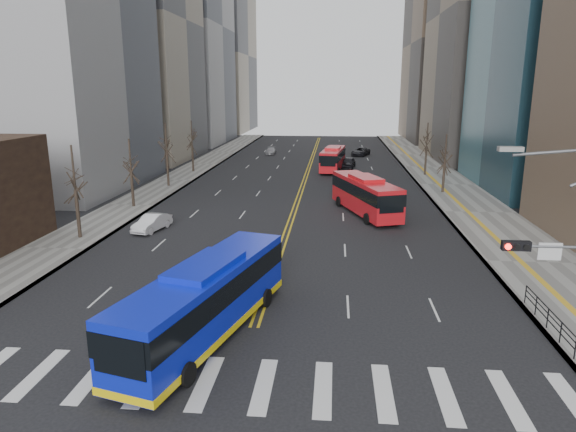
{
  "coord_description": "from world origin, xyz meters",
  "views": [
    {
      "loc": [
        3.8,
        -18.04,
        11.53
      ],
      "look_at": [
        1.12,
        11.26,
        4.18
      ],
      "focal_mm": 32.0,
      "sensor_mm": 36.0,
      "label": 1
    }
  ],
  "objects": [
    {
      "name": "car_white",
      "position": [
        -11.19,
        21.87,
        0.68
      ],
      "size": [
        2.38,
        4.37,
        1.37
      ],
      "primitive_type": "imported",
      "rotation": [
        0.0,
        0.0,
        -0.24
      ],
      "color": "silver",
      "rests_on": "ground"
    },
    {
      "name": "crosswalk",
      "position": [
        0.0,
        0.0,
        0.01
      ],
      "size": [
        26.7,
        4.0,
        0.01
      ],
      "color": "silver",
      "rests_on": "ground"
    },
    {
      "name": "office_towers",
      "position": [
        0.12,
        68.51,
        23.92
      ],
      "size": [
        83.0,
        134.0,
        58.0
      ],
      "color": "gray",
      "rests_on": "ground"
    },
    {
      "name": "street_trees",
      "position": [
        -7.18,
        34.55,
        4.87
      ],
      "size": [
        35.2,
        47.2,
        7.6
      ],
      "color": "#2C211B",
      "rests_on": "ground"
    },
    {
      "name": "sidewalk_left",
      "position": [
        -16.5,
        45.0,
        0.07
      ],
      "size": [
        5.0,
        130.0,
        0.15
      ],
      "primitive_type": "cube",
      "color": "slate",
      "rests_on": "ground"
    },
    {
      "name": "centerline",
      "position": [
        0.0,
        55.0,
        0.01
      ],
      "size": [
        0.55,
        100.0,
        0.01
      ],
      "color": "gold",
      "rests_on": "ground"
    },
    {
      "name": "car_dark_mid",
      "position": [
        5.82,
        58.15,
        0.78
      ],
      "size": [
        2.52,
        4.82,
        1.57
      ],
      "primitive_type": "imported",
      "rotation": [
        0.0,
        0.0,
        -0.15
      ],
      "color": "black",
      "rests_on": "ground"
    },
    {
      "name": "car_dark_far",
      "position": [
        8.32,
        72.73,
        0.69
      ],
      "size": [
        3.87,
        5.42,
        1.37
      ],
      "primitive_type": "imported",
      "rotation": [
        0.0,
        0.0,
        -0.36
      ],
      "color": "black",
      "rests_on": "ground"
    },
    {
      "name": "sidewalk_right",
      "position": [
        17.5,
        45.0,
        0.07
      ],
      "size": [
        7.0,
        130.0,
        0.15
      ],
      "primitive_type": "cube",
      "color": "slate",
      "rests_on": "ground"
    },
    {
      "name": "ground",
      "position": [
        0.0,
        0.0,
        0.0
      ],
      "size": [
        220.0,
        220.0,
        0.0
      ],
      "primitive_type": "plane",
      "color": "black"
    },
    {
      "name": "red_bus_far",
      "position": [
        3.55,
        55.44,
        1.89
      ],
      "size": [
        3.71,
        10.85,
        3.39
      ],
      "color": "red",
      "rests_on": "ground"
    },
    {
      "name": "pedestrian_railing",
      "position": [
        14.3,
        6.0,
        0.82
      ],
      "size": [
        0.06,
        6.06,
        1.02
      ],
      "color": "black",
      "rests_on": "sidewalk_right"
    },
    {
      "name": "red_bus_near",
      "position": [
        6.73,
        29.35,
        2.0
      ],
      "size": [
        6.23,
        11.56,
        3.59
      ],
      "color": "red",
      "rests_on": "ground"
    },
    {
      "name": "car_silver",
      "position": [
        -7.65,
        73.17,
        0.59
      ],
      "size": [
        1.8,
        4.11,
        1.17
      ],
      "primitive_type": "imported",
      "rotation": [
        0.0,
        0.0,
        0.04
      ],
      "color": "gray",
      "rests_on": "ground"
    },
    {
      "name": "blue_bus",
      "position": [
        -2.07,
        4.0,
        1.94
      ],
      "size": [
        5.92,
        13.01,
        3.69
      ],
      "color": "#0E1FD3",
      "rests_on": "ground"
    }
  ]
}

